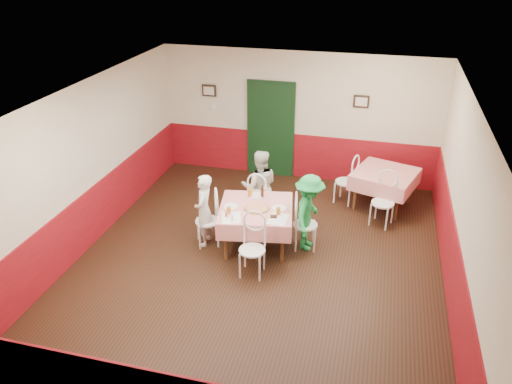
% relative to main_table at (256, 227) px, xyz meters
% --- Properties ---
extents(floor, '(7.00, 7.00, 0.00)m').
position_rel_main_table_xyz_m(floor, '(0.17, -0.47, -0.38)').
color(floor, black).
rests_on(floor, ground).
extents(ceiling, '(7.00, 7.00, 0.00)m').
position_rel_main_table_xyz_m(ceiling, '(0.17, -0.47, 2.42)').
color(ceiling, white).
rests_on(ceiling, back_wall).
extents(back_wall, '(6.00, 0.10, 2.80)m').
position_rel_main_table_xyz_m(back_wall, '(0.17, 3.03, 1.02)').
color(back_wall, beige).
rests_on(back_wall, ground).
extents(front_wall, '(6.00, 0.10, 2.80)m').
position_rel_main_table_xyz_m(front_wall, '(0.17, -3.97, 1.02)').
color(front_wall, beige).
rests_on(front_wall, ground).
extents(left_wall, '(0.10, 7.00, 2.80)m').
position_rel_main_table_xyz_m(left_wall, '(-2.83, -0.47, 1.02)').
color(left_wall, beige).
rests_on(left_wall, ground).
extents(right_wall, '(0.10, 7.00, 2.80)m').
position_rel_main_table_xyz_m(right_wall, '(3.17, -0.47, 1.02)').
color(right_wall, beige).
rests_on(right_wall, ground).
extents(wainscot_back, '(6.00, 0.03, 1.00)m').
position_rel_main_table_xyz_m(wainscot_back, '(0.17, 3.02, 0.12)').
color(wainscot_back, maroon).
rests_on(wainscot_back, ground).
extents(wainscot_left, '(0.03, 7.00, 1.00)m').
position_rel_main_table_xyz_m(wainscot_left, '(-2.82, -0.47, 0.12)').
color(wainscot_left, maroon).
rests_on(wainscot_left, ground).
extents(wainscot_right, '(0.03, 7.00, 1.00)m').
position_rel_main_table_xyz_m(wainscot_right, '(3.15, -0.47, 0.12)').
color(wainscot_right, maroon).
rests_on(wainscot_right, ground).
extents(door, '(0.96, 0.06, 2.10)m').
position_rel_main_table_xyz_m(door, '(-0.43, 2.98, 0.68)').
color(door, black).
rests_on(door, ground).
extents(picture_left, '(0.32, 0.03, 0.26)m').
position_rel_main_table_xyz_m(picture_left, '(-1.83, 2.98, 1.48)').
color(picture_left, black).
rests_on(picture_left, back_wall).
extents(picture_right, '(0.32, 0.03, 0.26)m').
position_rel_main_table_xyz_m(picture_right, '(1.47, 2.98, 1.48)').
color(picture_right, black).
rests_on(picture_right, back_wall).
extents(thermostat, '(0.10, 0.03, 0.10)m').
position_rel_main_table_xyz_m(thermostat, '(-1.73, 2.98, 1.12)').
color(thermostat, white).
rests_on(thermostat, back_wall).
extents(main_table, '(1.42, 1.42, 0.77)m').
position_rel_main_table_xyz_m(main_table, '(0.00, 0.00, 0.00)').
color(main_table, red).
rests_on(main_table, ground).
extents(second_table, '(1.41, 1.41, 0.77)m').
position_rel_main_table_xyz_m(second_table, '(2.10, 2.03, 0.00)').
color(second_table, red).
rests_on(second_table, ground).
extents(chair_left, '(0.56, 0.56, 0.90)m').
position_rel_main_table_xyz_m(chair_left, '(-0.84, -0.15, 0.08)').
color(chair_left, white).
rests_on(chair_left, ground).
extents(chair_right, '(0.50, 0.50, 0.90)m').
position_rel_main_table_xyz_m(chair_right, '(0.84, 0.15, 0.08)').
color(chair_right, white).
rests_on(chair_right, ground).
extents(chair_far, '(0.44, 0.44, 0.90)m').
position_rel_main_table_xyz_m(chair_far, '(-0.15, 0.84, 0.08)').
color(chair_far, white).
rests_on(chair_far, ground).
extents(chair_near, '(0.43, 0.43, 0.90)m').
position_rel_main_table_xyz_m(chair_near, '(0.15, -0.84, 0.08)').
color(chair_near, white).
rests_on(chair_near, ground).
extents(chair_second_a, '(0.53, 0.53, 0.90)m').
position_rel_main_table_xyz_m(chair_second_a, '(1.35, 2.03, 0.08)').
color(chair_second_a, white).
rests_on(chair_second_a, ground).
extents(chair_second_b, '(0.53, 0.53, 0.90)m').
position_rel_main_table_xyz_m(chair_second_b, '(2.10, 1.28, 0.08)').
color(chair_second_b, white).
rests_on(chair_second_b, ground).
extents(pizza, '(0.47, 0.47, 0.03)m').
position_rel_main_table_xyz_m(pizza, '(0.03, -0.05, 0.40)').
color(pizza, '#B74723').
rests_on(pizza, main_table).
extents(plate_left, '(0.29, 0.29, 0.01)m').
position_rel_main_table_xyz_m(plate_left, '(-0.42, -0.10, 0.39)').
color(plate_left, white).
rests_on(plate_left, main_table).
extents(plate_right, '(0.29, 0.29, 0.01)m').
position_rel_main_table_xyz_m(plate_right, '(0.39, 0.05, 0.39)').
color(plate_right, white).
rests_on(plate_right, main_table).
extents(plate_far, '(0.29, 0.29, 0.01)m').
position_rel_main_table_xyz_m(plate_far, '(-0.10, 0.41, 0.39)').
color(plate_far, white).
rests_on(plate_far, main_table).
extents(glass_a, '(0.08, 0.08, 0.13)m').
position_rel_main_table_xyz_m(glass_a, '(-0.38, -0.33, 0.45)').
color(glass_a, '#BF7219').
rests_on(glass_a, main_table).
extents(glass_b, '(0.08, 0.08, 0.13)m').
position_rel_main_table_xyz_m(glass_b, '(0.42, -0.15, 0.45)').
color(glass_b, '#BF7219').
rests_on(glass_b, main_table).
extents(glass_c, '(0.09, 0.09, 0.15)m').
position_rel_main_table_xyz_m(glass_c, '(-0.20, 0.36, 0.46)').
color(glass_c, '#BF7219').
rests_on(glass_c, main_table).
extents(beer_bottle, '(0.06, 0.06, 0.20)m').
position_rel_main_table_xyz_m(beer_bottle, '(0.01, 0.39, 0.49)').
color(beer_bottle, '#381C0A').
rests_on(beer_bottle, main_table).
extents(shaker_a, '(0.04, 0.04, 0.09)m').
position_rel_main_table_xyz_m(shaker_a, '(-0.34, -0.46, 0.43)').
color(shaker_a, silver).
rests_on(shaker_a, main_table).
extents(shaker_b, '(0.04, 0.04, 0.09)m').
position_rel_main_table_xyz_m(shaker_b, '(-0.26, -0.54, 0.43)').
color(shaker_b, silver).
rests_on(shaker_b, main_table).
extents(shaker_c, '(0.04, 0.04, 0.09)m').
position_rel_main_table_xyz_m(shaker_c, '(-0.39, -0.43, 0.43)').
color(shaker_c, '#B23319').
rests_on(shaker_c, main_table).
extents(menu_left, '(0.41, 0.47, 0.00)m').
position_rel_main_table_xyz_m(menu_left, '(-0.30, -0.45, 0.39)').
color(menu_left, white).
rests_on(menu_left, main_table).
extents(menu_right, '(0.31, 0.41, 0.00)m').
position_rel_main_table_xyz_m(menu_right, '(0.45, -0.30, 0.39)').
color(menu_right, white).
rests_on(menu_right, main_table).
extents(wallet, '(0.12, 0.11, 0.02)m').
position_rel_main_table_xyz_m(wallet, '(0.36, -0.25, 0.40)').
color(wallet, black).
rests_on(wallet, main_table).
extents(diner_left, '(0.35, 0.51, 1.32)m').
position_rel_main_table_xyz_m(diner_left, '(-0.89, -0.16, 0.29)').
color(diner_left, gray).
rests_on(diner_left, ground).
extents(diner_far, '(0.82, 0.72, 1.42)m').
position_rel_main_table_xyz_m(diner_far, '(-0.16, 0.89, 0.34)').
color(diner_far, gray).
rests_on(diner_far, ground).
extents(diner_right, '(0.57, 0.92, 1.38)m').
position_rel_main_table_xyz_m(diner_right, '(0.89, 0.16, 0.31)').
color(diner_right, gray).
rests_on(diner_right, ground).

